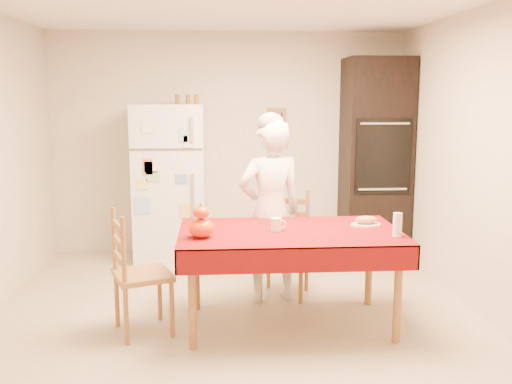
{
  "coord_description": "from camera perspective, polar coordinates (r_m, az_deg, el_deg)",
  "views": [
    {
      "loc": [
        -0.15,
        -4.3,
        1.78
      ],
      "look_at": [
        0.17,
        0.2,
        1.02
      ],
      "focal_mm": 40.0,
      "sensor_mm": 36.0,
      "label": 1
    }
  ],
  "objects": [
    {
      "name": "floor",
      "position": [
        4.66,
        -1.97,
        -12.93
      ],
      "size": [
        4.5,
        4.5,
        0.0
      ],
      "primitive_type": "plane",
      "color": "tan",
      "rests_on": "ground"
    },
    {
      "name": "room_shell",
      "position": [
        4.31,
        -2.08,
        7.41
      ],
      "size": [
        4.02,
        4.52,
        2.51
      ],
      "color": "beige",
      "rests_on": "ground"
    },
    {
      "name": "refrigerator",
      "position": [
        6.27,
        -8.59,
        0.91
      ],
      "size": [
        0.75,
        0.74,
        1.7
      ],
      "color": "white",
      "rests_on": "floor"
    },
    {
      "name": "oven_cabinet",
      "position": [
        6.52,
        11.83,
        3.35
      ],
      "size": [
        0.7,
        0.62,
        2.2
      ],
      "color": "black",
      "rests_on": "floor"
    },
    {
      "name": "dining_table",
      "position": [
        4.42,
        3.39,
        -4.74
      ],
      "size": [
        1.7,
        1.0,
        0.76
      ],
      "color": "brown",
      "rests_on": "floor"
    },
    {
      "name": "chair_far",
      "position": [
        5.17,
        2.98,
        -4.75
      ],
      "size": [
        0.52,
        0.51,
        0.95
      ],
      "rotation": [
        0.0,
        0.0,
        -0.3
      ],
      "color": "brown",
      "rests_on": "floor"
    },
    {
      "name": "chair_left",
      "position": [
        4.4,
        -12.1,
        -7.52
      ],
      "size": [
        0.52,
        0.53,
        0.95
      ],
      "rotation": [
        0.0,
        0.0,
        1.92
      ],
      "color": "brown",
      "rests_on": "floor"
    },
    {
      "name": "seated_woman",
      "position": [
        4.94,
        1.45,
        -1.98
      ],
      "size": [
        0.66,
        0.52,
        1.59
      ],
      "primitive_type": "imported",
      "rotation": [
        0.0,
        0.0,
        3.4
      ],
      "color": "white",
      "rests_on": "floor"
    },
    {
      "name": "coffee_mug",
      "position": [
        4.38,
        2.02,
        -3.27
      ],
      "size": [
        0.08,
        0.08,
        0.1
      ],
      "primitive_type": "cylinder",
      "color": "white",
      "rests_on": "dining_table"
    },
    {
      "name": "pumpkin_lower",
      "position": [
        4.19,
        -5.49,
        -3.61
      ],
      "size": [
        0.19,
        0.19,
        0.14
      ],
      "primitive_type": "ellipsoid",
      "color": "#E16105",
      "rests_on": "dining_table"
    },
    {
      "name": "pumpkin_upper",
      "position": [
        4.16,
        -5.52,
        -2.04
      ],
      "size": [
        0.12,
        0.12,
        0.09
      ],
      "primitive_type": "ellipsoid",
      "color": "#E65A05",
      "rests_on": "pumpkin_lower"
    },
    {
      "name": "wine_glass",
      "position": [
        4.32,
        13.96,
        -3.19
      ],
      "size": [
        0.07,
        0.07,
        0.18
      ],
      "primitive_type": "cylinder",
      "color": "white",
      "rests_on": "dining_table"
    },
    {
      "name": "bread_plate",
      "position": [
        4.63,
        10.94,
        -3.24
      ],
      "size": [
        0.24,
        0.24,
        0.02
      ],
      "primitive_type": "cylinder",
      "color": "silver",
      "rests_on": "dining_table"
    },
    {
      "name": "bread_loaf",
      "position": [
        4.62,
        10.96,
        -2.75
      ],
      "size": [
        0.18,
        0.1,
        0.06
      ],
      "primitive_type": "ellipsoid",
      "color": "#A1824F",
      "rests_on": "bread_plate"
    },
    {
      "name": "spice_jar_left",
      "position": [
        6.25,
        -7.87,
        9.17
      ],
      "size": [
        0.05,
        0.05,
        0.1
      ],
      "primitive_type": "cylinder",
      "color": "brown",
      "rests_on": "refrigerator"
    },
    {
      "name": "spice_jar_mid",
      "position": [
        6.24,
        -6.83,
        9.19
      ],
      "size": [
        0.05,
        0.05,
        0.1
      ],
      "primitive_type": "cylinder",
      "color": "brown",
      "rests_on": "refrigerator"
    },
    {
      "name": "spice_jar_right",
      "position": [
        6.24,
        -5.99,
        9.21
      ],
      "size": [
        0.05,
        0.05,
        0.1
      ],
      "primitive_type": "cylinder",
      "color": "#965F1B",
      "rests_on": "refrigerator"
    }
  ]
}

